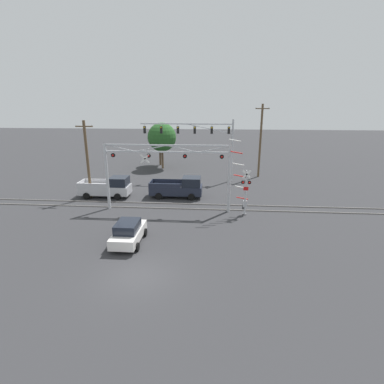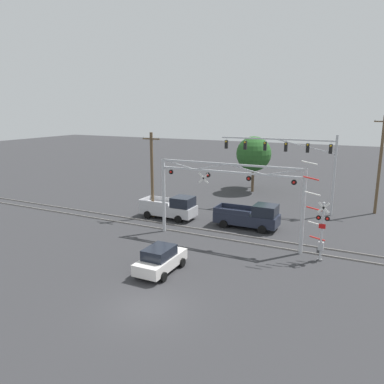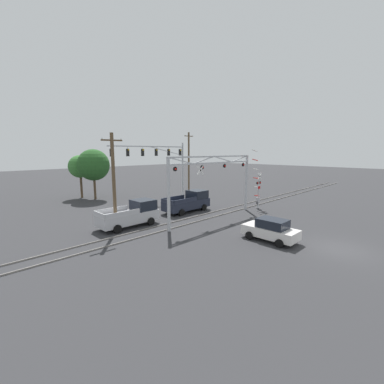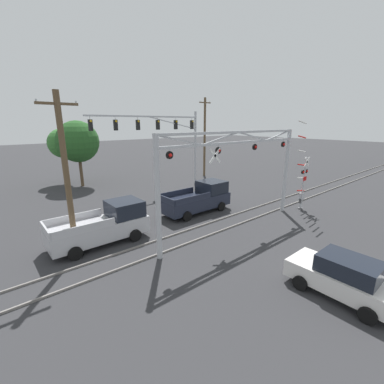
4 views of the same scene
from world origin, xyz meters
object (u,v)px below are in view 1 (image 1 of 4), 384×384
(utility_pole_right, at_px, (260,140))
(pickup_truck_lead, at_px, (179,188))
(background_tree_beyond_span, at_px, (162,137))
(utility_pole_left, at_px, (87,159))
(crossing_signal_mast, at_px, (244,191))
(pickup_truck_following, at_px, (108,188))
(crossing_gantry, at_px, (167,167))
(traffic_signal_span, at_px, (205,137))
(background_tree_far_left_verge, at_px, (160,137))
(sedan_waiting, at_px, (128,232))

(utility_pole_right, bearing_deg, pickup_truck_lead, -134.20)
(utility_pole_right, bearing_deg, background_tree_beyond_span, 162.84)
(utility_pole_left, bearing_deg, crossing_signal_mast, -13.84)
(pickup_truck_following, distance_m, utility_pole_right, 20.72)
(crossing_gantry, distance_m, pickup_truck_lead, 5.20)
(traffic_signal_span, xyz_separation_m, pickup_truck_lead, (-2.42, -7.33, -4.63))
(utility_pole_left, relative_size, background_tree_far_left_verge, 1.33)
(pickup_truck_lead, distance_m, utility_pole_left, 10.00)
(background_tree_far_left_verge, bearing_deg, pickup_truck_lead, -73.18)
(traffic_signal_span, distance_m, utility_pole_left, 14.53)
(sedan_waiting, xyz_separation_m, background_tree_far_left_verge, (-2.75, 28.18, 3.63))
(crossing_gantry, bearing_deg, utility_pole_left, 160.19)
(crossing_signal_mast, xyz_separation_m, background_tree_beyond_span, (-10.71, 19.19, 2.51))
(utility_pole_right, xyz_separation_m, background_tree_beyond_span, (-14.04, 4.33, -0.20))
(background_tree_beyond_span, bearing_deg, sedan_waiting, -85.69)
(crossing_signal_mast, distance_m, pickup_truck_lead, 8.14)
(crossing_gantry, height_order, utility_pole_right, utility_pole_right)
(crossing_signal_mast, xyz_separation_m, background_tree_far_left_verge, (-11.54, 21.77, 2.20))
(pickup_truck_lead, relative_size, utility_pole_right, 0.58)
(traffic_signal_span, distance_m, pickup_truck_lead, 9.00)
(traffic_signal_span, bearing_deg, background_tree_far_left_verge, 128.13)
(background_tree_far_left_verge, bearing_deg, traffic_signal_span, -51.87)
(utility_pole_right, relative_size, background_tree_beyond_span, 1.39)
(utility_pole_left, bearing_deg, utility_pole_right, 29.72)
(background_tree_far_left_verge, bearing_deg, sedan_waiting, -84.42)
(utility_pole_left, bearing_deg, sedan_waiting, -55.55)
(pickup_truck_lead, relative_size, background_tree_far_left_verge, 0.91)
(traffic_signal_span, bearing_deg, utility_pole_right, 20.15)
(pickup_truck_following, height_order, background_tree_far_left_verge, background_tree_far_left_verge)
(pickup_truck_following, distance_m, background_tree_beyond_span, 15.69)
(crossing_gantry, xyz_separation_m, background_tree_far_left_verge, (-4.50, 21.04, 0.31))
(pickup_truck_lead, bearing_deg, background_tree_far_left_verge, 106.82)
(crossing_gantry, distance_m, utility_pole_left, 9.39)
(crossing_signal_mast, relative_size, background_tree_far_left_verge, 1.12)
(crossing_signal_mast, bearing_deg, pickup_truck_lead, 142.98)
(traffic_signal_span, relative_size, background_tree_far_left_verge, 1.93)
(traffic_signal_span, xyz_separation_m, utility_pole_right, (7.33, 2.69, -0.69))
(crossing_signal_mast, bearing_deg, pickup_truck_following, 162.89)
(pickup_truck_lead, distance_m, background_tree_far_left_verge, 18.01)
(crossing_gantry, xyz_separation_m, sedan_waiting, (-1.75, -7.14, -3.32))
(crossing_gantry, height_order, pickup_truck_following, crossing_gantry)
(crossing_gantry, bearing_deg, background_tree_beyond_span, 101.27)
(crossing_gantry, distance_m, crossing_signal_mast, 7.32)
(traffic_signal_span, xyz_separation_m, background_tree_beyond_span, (-6.71, 7.02, -0.89))
(sedan_waiting, bearing_deg, utility_pole_left, 124.45)
(traffic_signal_span, relative_size, pickup_truck_lead, 2.11)
(crossing_signal_mast, bearing_deg, traffic_signal_span, 108.21)
(utility_pole_right, height_order, background_tree_beyond_span, utility_pole_right)
(pickup_truck_following, bearing_deg, background_tree_far_left_verge, 81.67)
(sedan_waiting, distance_m, background_tree_beyond_span, 25.98)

